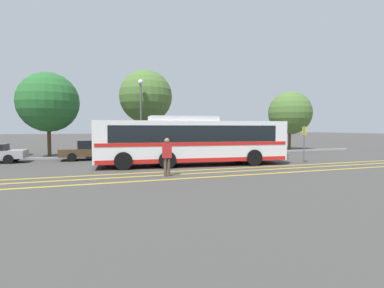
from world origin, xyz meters
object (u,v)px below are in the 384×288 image
Objects in this scene: transit_bus at (192,140)px; tree_1 at (146,97)px; street_lamp at (141,103)px; bus_stop_sign at (304,140)px; tree_3 at (48,102)px; parked_car_1 at (94,150)px; parked_car_2 at (173,149)px; parked_car_3 at (244,146)px; tree_0 at (290,113)px; pedestrian_0 at (167,154)px.

tree_1 reaches higher than transit_bus.
street_lamp is at bearing -108.74° from tree_1.
bus_stop_sign is 19.31m from tree_3.
parked_car_1 is 1.94× the size of bus_stop_sign.
transit_bus is 1.82× the size of tree_3.
parked_car_3 reaches higher than parked_car_2.
parked_car_3 reaches higher than parked_car_1.
parked_car_3 is (12.29, -0.27, 0.08)m from parked_car_1.
tree_3 is (-22.99, -0.21, 0.44)m from tree_0.
tree_1 is (1.76, 14.34, 4.21)m from pedestrian_0.
pedestrian_0 is 20.92m from tree_0.
tree_0 is at bearing 104.81° from parked_car_2.
pedestrian_0 is (-9.18, -8.87, 0.26)m from parked_car_3.
parked_car_1 is at bearing -149.30° from street_lamp.
transit_bus is at bearing -124.83° from pedestrian_0.
tree_1 is (4.87, 5.20, 4.56)m from parked_car_1.
parked_car_2 is 9.82m from bus_stop_sign.
parked_car_2 is 6.28m from parked_car_3.
street_lamp reaches higher than pedestrian_0.
transit_bus is 11.32m from tree_1.
parked_car_1 is at bearing -127.96° from transit_bus.
street_lamp is at bearing -5.89° from tree_3.
parked_car_1 is at bearing -133.15° from tree_1.
pedestrian_0 is 0.29× the size of street_lamp.
parked_car_1 is 0.71× the size of tree_3.
transit_bus reaches higher than pedestrian_0.
tree_0 is at bearing -143.18° from pedestrian_0.
parked_car_2 is at bearing -166.34° from tree_0.
street_lamp reaches higher than bus_stop_sign.
bus_stop_sign is (7.46, -1.31, -0.02)m from transit_bus.
tree_1 is 8.46m from tree_3.
parked_car_3 is 0.81× the size of tree_0.
bus_stop_sign is (13.14, -6.78, 0.84)m from parked_car_1.
tree_3 reaches higher than tree_0.
parked_car_3 is at bearing -135.88° from pedestrian_0.
street_lamp reaches higher than parked_car_2.
tree_1 reaches higher than street_lamp.
tree_0 reaches higher than transit_bus.
transit_bus is at bearing -148.18° from tree_0.
transit_bus is 2.55× the size of parked_car_1.
parked_car_1 is at bearing -43.14° from tree_3.
parked_car_1 is (-5.68, 5.47, -0.85)m from transit_bus.
street_lamp reaches higher than tree_0.
parked_car_1 is 12.30m from parked_car_3.
bus_stop_sign reaches higher than pedestrian_0.
pedestrian_0 is 14.13m from tree_3.
transit_bus is at bearing -85.66° from tree_1.
transit_bus is 8.45m from parked_car_3.
street_lamp is at bearing -176.59° from tree_0.
tree_1 is at bearing -139.43° from bus_stop_sign.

